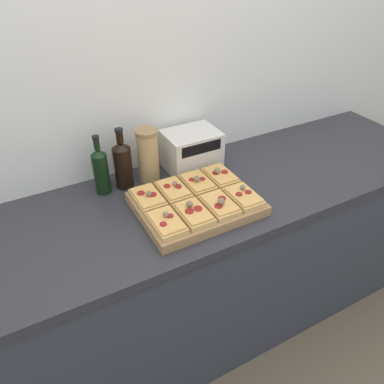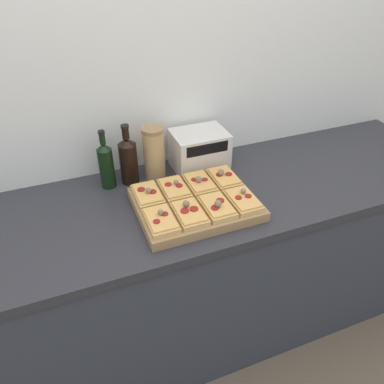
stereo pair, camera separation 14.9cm
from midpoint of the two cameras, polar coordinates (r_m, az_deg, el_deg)
name	(u,v)px [view 2 (the right image)]	position (r m, az deg, el deg)	size (l,w,h in m)	color
ground_plane	(213,381)	(2.06, 5.48, -26.83)	(12.00, 12.00, 0.00)	brown
wall_back	(159,88)	(1.69, -2.49, 15.54)	(6.00, 0.06, 2.50)	silver
kitchen_counter	(189,272)	(1.86, 1.86, -12.14)	(2.63, 0.67, 0.90)	#333842
cutting_board	(195,204)	(1.49, 3.28, -1.98)	(0.47, 0.36, 0.04)	#A37A4C
pizza_slice_back_left	(148,194)	(1.48, -3.97, -0.48)	(0.10, 0.16, 0.05)	tan
pizza_slice_back_midleft	(174,189)	(1.51, 0.06, 0.42)	(0.10, 0.16, 0.05)	tan
pizza_slice_back_midright	(200,183)	(1.55, 3.90, 1.28)	(0.10, 0.16, 0.05)	tan
pizza_slice_back_right	(224,178)	(1.60, 7.55, 2.10)	(0.10, 0.16, 0.05)	tan
pizza_slice_front_left	(161,220)	(1.35, -1.68, -4.44)	(0.10, 0.16, 0.05)	tan
pizza_slice_front_midleft	(189,213)	(1.39, 2.65, -3.32)	(0.10, 0.16, 0.05)	tan
pizza_slice_front_midright	(217,207)	(1.43, 6.81, -2.32)	(0.10, 0.16, 0.06)	tan
pizza_slice_front_right	(243,200)	(1.48, 10.67, -1.32)	(0.10, 0.16, 0.05)	tan
olive_oil_bottle	(106,164)	(1.60, -10.38, 4.07)	(0.06, 0.06, 0.26)	black
wine_bottle	(128,160)	(1.61, -7.08, 4.85)	(0.08, 0.08, 0.27)	black
grain_jar_tall	(154,153)	(1.63, -3.20, 5.90)	(0.10, 0.10, 0.24)	tan
toaster_oven	(199,150)	(1.72, 3.62, 6.28)	(0.27, 0.19, 0.18)	beige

